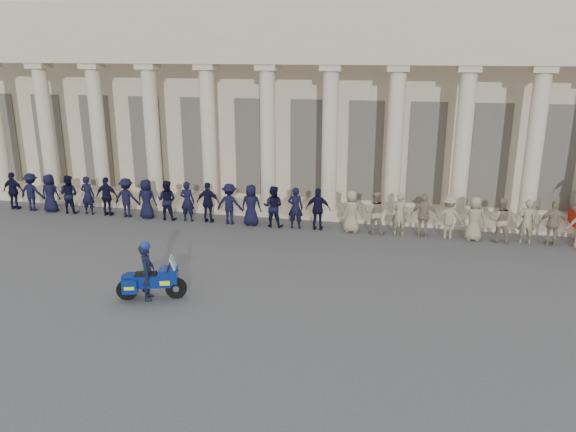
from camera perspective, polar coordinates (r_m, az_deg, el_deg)
The scene contains 5 objects.
ground at distance 16.75m, azimuth -4.46°, elevation -7.70°, with size 90.00×90.00×0.00m, color #414144.
building at distance 29.76m, azimuth 3.71°, elevation 12.07°, with size 40.00×12.50×9.00m.
officer_rank at distance 22.49m, azimuth -2.42°, elevation 1.03°, with size 24.23×0.63×1.68m.
motorcycle at distance 16.52m, azimuth -13.66°, elevation -6.42°, with size 1.94×1.06×1.27m.
rider at distance 16.42m, azimuth -14.12°, elevation -5.40°, with size 0.55×0.69×1.75m.
Camera 1 is at (4.53, -14.57, 6.90)m, focal length 35.00 mm.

